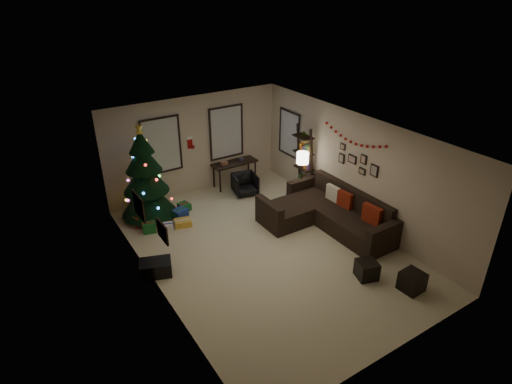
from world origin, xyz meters
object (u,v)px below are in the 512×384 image
at_px(christmas_tree, 145,180).
at_px(desk, 235,165).
at_px(desk_chair, 245,184).
at_px(bookshelf, 305,163).
at_px(sofa, 327,214).

distance_m(christmas_tree, desk, 2.80).
bearing_deg(desk_chair, christmas_tree, -172.46).
relative_size(christmas_tree, bookshelf, 1.24).
bearing_deg(sofa, desk_chair, 108.17).
distance_m(christmas_tree, sofa, 4.47).
bearing_deg(desk, sofa, -76.29).
xyz_separation_m(desk, desk_chair, (-0.05, -0.65, -0.33)).
bearing_deg(christmas_tree, desk_chair, -4.42).
height_order(desk_chair, bookshelf, bookshelf).
bearing_deg(desk, desk_chair, -94.34).
xyz_separation_m(christmas_tree, sofa, (3.50, -2.68, -0.73)).
relative_size(christmas_tree, sofa, 0.84).
bearing_deg(christmas_tree, sofa, -37.45).
bearing_deg(christmas_tree, desk, 9.18).
xyz_separation_m(christmas_tree, desk, (2.74, 0.44, -0.40)).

